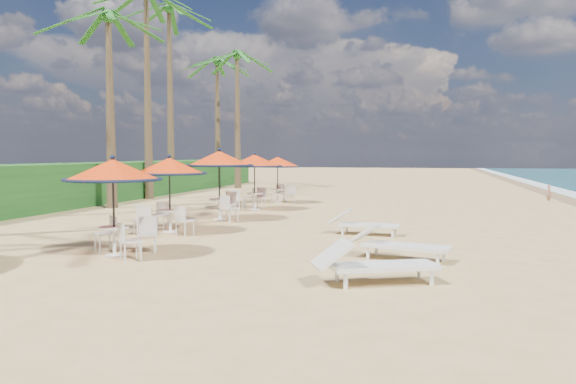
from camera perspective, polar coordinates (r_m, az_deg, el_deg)
name	(u,v)px	position (r m, az deg, el deg)	size (l,w,h in m)	color
ground	(339,266)	(11.21, 5.24, -7.52)	(160.00, 160.00, 0.00)	tan
scrub_hedge	(77,184)	(26.64, -20.67, 0.81)	(3.00, 40.00, 1.80)	#194716
station_0	(115,182)	(12.67, -17.14, 0.97)	(2.11, 2.11, 2.20)	black
station_1	(168,176)	(16.07, -12.07, 1.65)	(2.11, 2.11, 2.20)	black
station_2	(220,165)	(18.93, -6.89, 2.74)	(2.32, 2.32, 2.42)	black
station_3	(254,168)	(22.30, -3.52, 2.49)	(2.19, 2.19, 2.29)	black
station_4	(278,168)	(25.32, -0.98, 2.48)	(2.09, 2.09, 2.18)	black
lounger_near	(371,263)	(9.70, 8.47, -7.18)	(2.22, 1.49, 0.76)	white
lounger_mid	(396,243)	(12.03, 10.87, -5.11)	(2.17, 1.15, 0.74)	white
lounger_far	(362,223)	(15.53, 7.51, -3.14)	(1.98, 0.79, 0.69)	white
palm_3	(108,28)	(24.57, -17.77, 15.59)	(5.00, 5.00, 8.01)	brown
palm_4	(146,6)	(29.39, -14.22, 17.87)	(5.00, 5.00, 10.24)	brown
palm_5	(169,20)	(33.40, -11.99, 16.76)	(5.00, 5.00, 10.59)	brown
palm_6	(237,63)	(36.84, -5.19, 12.88)	(5.00, 5.00, 8.75)	brown
palm_7	(217,69)	(40.21, -7.21, 12.28)	(5.00, 5.00, 8.88)	brown
person	(549,193)	(28.62, 25.00, -0.06)	(0.31, 0.20, 0.85)	#97674D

